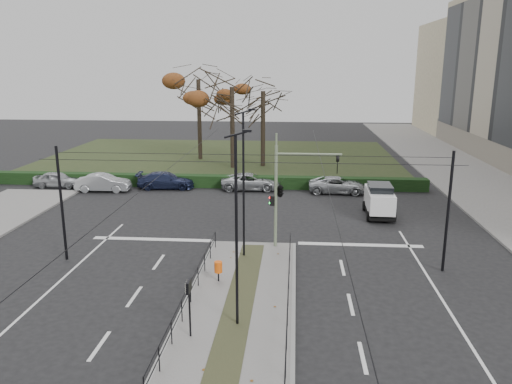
% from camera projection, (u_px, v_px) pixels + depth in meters
% --- Properties ---
extents(ground, '(140.00, 140.00, 0.00)m').
position_uv_depth(ground, '(245.00, 281.00, 23.45)').
color(ground, black).
rests_on(ground, ground).
extents(median_island, '(4.40, 15.00, 0.14)m').
position_uv_depth(median_island, '(239.00, 304.00, 21.02)').
color(median_island, '#605E5C').
rests_on(median_island, ground).
extents(sidewalk_east, '(8.00, 90.00, 0.14)m').
position_uv_depth(sidewalk_east, '(476.00, 182.00, 43.32)').
color(sidewalk_east, '#605E5C').
rests_on(sidewalk_east, ground).
extents(park, '(38.00, 26.00, 0.10)m').
position_uv_depth(park, '(220.00, 158.00, 54.83)').
color(park, '#253118').
rests_on(park, ground).
extents(hedge, '(38.00, 1.00, 1.00)m').
position_uv_depth(hedge, '(196.00, 181.00, 41.77)').
color(hedge, black).
rests_on(hedge, ground).
extents(median_railing, '(4.14, 13.24, 0.92)m').
position_uv_depth(median_railing, '(239.00, 285.00, 20.70)').
color(median_railing, black).
rests_on(median_railing, median_island).
extents(catenary, '(20.00, 34.00, 6.00)m').
position_uv_depth(catenary, '(248.00, 202.00, 24.18)').
color(catenary, black).
rests_on(catenary, ground).
extents(traffic_light, '(3.82, 2.19, 5.62)m').
position_uv_depth(traffic_light, '(282.00, 189.00, 26.85)').
color(traffic_light, gray).
rests_on(traffic_light, median_island).
extents(litter_bin, '(0.37, 0.37, 0.96)m').
position_uv_depth(litter_bin, '(218.00, 267.00, 22.95)').
color(litter_bin, black).
rests_on(litter_bin, median_island).
extents(info_panel, '(0.13, 0.58, 2.21)m').
position_uv_depth(info_panel, '(189.00, 293.00, 17.99)').
color(info_panel, black).
rests_on(info_panel, median_island).
extents(streetlamp_median_near, '(0.63, 0.13, 7.52)m').
position_uv_depth(streetlamp_median_near, '(237.00, 230.00, 18.36)').
color(streetlamp_median_near, black).
rests_on(streetlamp_median_near, median_island).
extents(streetlamp_median_far, '(0.64, 0.13, 7.67)m').
position_uv_depth(streetlamp_median_far, '(244.00, 183.00, 25.30)').
color(streetlamp_median_far, black).
rests_on(streetlamp_median_far, median_island).
extents(parked_car_first, '(3.85, 1.62, 1.30)m').
position_uv_depth(parked_car_first, '(57.00, 180.00, 41.58)').
color(parked_car_first, '#A2A5A9').
rests_on(parked_car_first, ground).
extents(parked_car_second, '(4.38, 1.75, 1.42)m').
position_uv_depth(parked_car_second, '(103.00, 183.00, 40.18)').
color(parked_car_second, '#A2A5A9').
rests_on(parked_car_second, ground).
extents(parked_car_third, '(4.81, 2.25, 1.36)m').
position_uv_depth(parked_car_third, '(166.00, 180.00, 41.15)').
color(parked_car_third, '#1C2443').
rests_on(parked_car_third, ground).
extents(parked_car_fourth, '(4.86, 2.36, 1.33)m').
position_uv_depth(parked_car_fourth, '(251.00, 182.00, 40.75)').
color(parked_car_fourth, '#A2A5A9').
rests_on(parked_car_fourth, ground).
extents(white_van, '(1.94, 3.99, 2.18)m').
position_uv_depth(white_van, '(379.00, 199.00, 33.46)').
color(white_van, white).
rests_on(white_van, ground).
extents(rust_tree, '(8.58, 8.58, 11.06)m').
position_uv_depth(rust_tree, '(198.00, 79.00, 51.95)').
color(rust_tree, black).
rests_on(rust_tree, park).
extents(bare_tree_center, '(7.33, 7.33, 10.39)m').
position_uv_depth(bare_tree_center, '(232.00, 93.00, 47.66)').
color(bare_tree_center, black).
rests_on(bare_tree_center, park).
extents(bare_tree_near, '(4.82, 4.82, 9.81)m').
position_uv_depth(bare_tree_near, '(263.00, 97.00, 48.61)').
color(bare_tree_near, black).
rests_on(bare_tree_near, park).
extents(parked_car_fifth, '(4.74, 2.38, 1.29)m').
position_uv_depth(parked_car_fifth, '(338.00, 185.00, 39.69)').
color(parked_car_fifth, '#A2A5A9').
rests_on(parked_car_fifth, ground).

